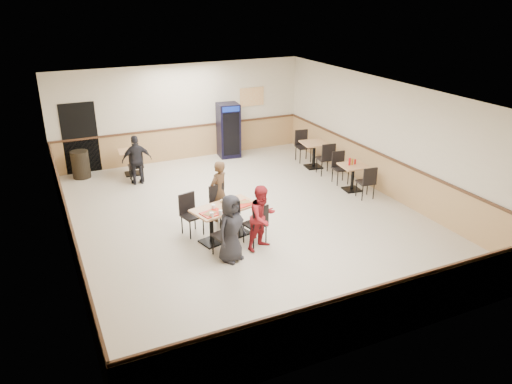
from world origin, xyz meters
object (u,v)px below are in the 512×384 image
pepsi_cooler (229,130)px  main_table (225,217)px  diner_woman_right (262,218)px  side_table_near (353,174)px  side_table_far (314,151)px  back_table (131,159)px  diner_woman_left (231,228)px  diner_man_opposite (219,191)px  lone_diner (137,160)px  trash_bin (81,164)px

pepsi_cooler → main_table: bearing=-106.9°
diner_woman_right → side_table_near: 4.09m
side_table_far → back_table: 5.46m
diner_woman_left → back_table: (-0.77, 5.87, -0.22)m
main_table → back_table: size_ratio=2.11×
side_table_near → side_table_far: size_ratio=0.91×
diner_woman_right → diner_man_opposite: bearing=80.9°
diner_woman_left → side_table_far: (4.41, 4.15, -0.18)m
lone_diner → side_table_near: bearing=153.9°
main_table → diner_woman_right: (0.55, -0.74, 0.20)m
diner_woman_right → back_table: size_ratio=1.93×
diner_woman_left → side_table_near: size_ratio=1.89×
diner_man_opposite → pepsi_cooler: bearing=-143.3°
diner_woman_left → pepsi_cooler: pepsi_cooler is taller
diner_woman_left → lone_diner: diner_woman_left is taller
diner_woman_left → side_table_near: 4.88m
lone_diner → back_table: bearing=-86.5°
lone_diner → pepsi_cooler: 3.46m
back_table → pepsi_cooler: (3.24, 0.39, 0.38)m
back_table → trash_bin: size_ratio=0.92×
diner_man_opposite → side_table_far: size_ratio=1.77×
lone_diner → trash_bin: size_ratio=1.76×
back_table → side_table_near: bearing=-36.1°
main_table → side_table_near: 4.33m
pepsi_cooler → back_table: bearing=-167.1°
diner_woman_left → back_table: diner_woman_left is taller
lone_diner → pepsi_cooler: bearing=-155.8°
side_table_far → back_table: side_table_far is taller
side_table_near → pepsi_cooler: 4.60m
main_table → side_table_near: main_table is taller
diner_man_opposite → back_table: diner_man_opposite is taller
trash_bin → diner_woman_right: bearing=-63.9°
diner_man_opposite → trash_bin: 5.07m
main_table → trash_bin: trash_bin is taller
diner_man_opposite → trash_bin: diner_man_opposite is taller
pepsi_cooler → diner_woman_left: bearing=-105.5°
main_table → side_table_near: (4.17, 1.16, -0.02)m
side_table_far → trash_bin: (-6.57, 2.07, -0.13)m
trash_bin → main_table: bearing=-65.6°
diner_woman_right → diner_man_opposite: size_ratio=0.96×
main_table → lone_diner: lone_diner is taller
diner_man_opposite → main_table: bearing=47.9°
lone_diner → pepsi_cooler: size_ratio=0.80×
main_table → diner_man_opposite: (0.23, 0.94, 0.23)m
diner_woman_left → diner_woman_right: (0.78, 0.20, -0.00)m
lone_diner → side_table_far: 5.26m
side_table_far → lone_diner: bearing=170.2°
diner_woman_left → diner_man_opposite: bearing=50.3°
main_table → diner_woman_left: bearing=-117.9°
diner_woman_left → trash_bin: bearing=83.0°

